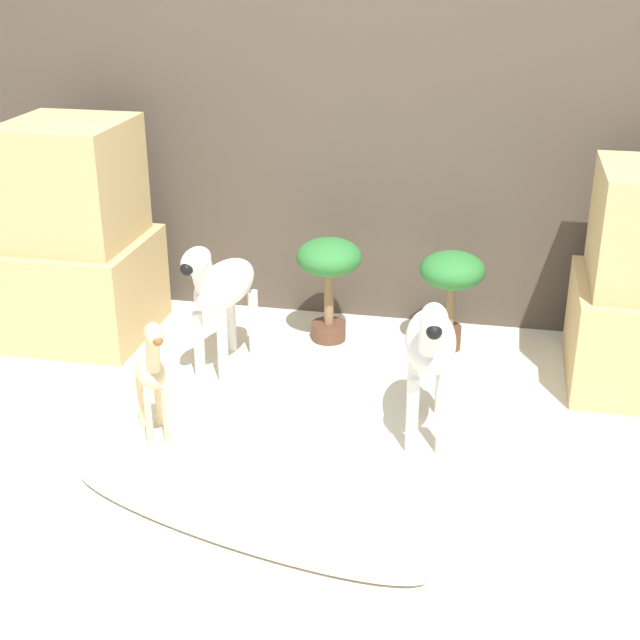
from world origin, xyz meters
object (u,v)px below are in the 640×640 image
object	(u,v)px
giraffe_figurine	(152,370)
zebra_right	(431,345)
potted_palm_front	(452,277)
surfboard	(236,519)
zebra_left	(221,287)
potted_palm_back	(329,268)

from	to	relation	value
giraffe_figurine	zebra_right	bearing A→B (deg)	13.03
giraffe_figurine	potted_palm_front	size ratio (longest dim) A/B	1.14
giraffe_figurine	surfboard	world-z (taller)	giraffe_figurine
zebra_right	potted_palm_front	distance (m)	0.82
zebra_right	zebra_left	xyz separation A→B (m)	(-0.93, 0.40, 0.00)
potted_palm_front	potted_palm_back	bearing A→B (deg)	-178.77
zebra_left	potted_palm_front	bearing A→B (deg)	23.28
giraffe_figurine	surfboard	bearing A→B (deg)	-45.08
potted_palm_front	potted_palm_back	world-z (taller)	potted_palm_back
zebra_right	potted_palm_front	xyz separation A→B (m)	(0.03, 0.81, -0.04)
potted_palm_front	surfboard	bearing A→B (deg)	-111.36
zebra_right	zebra_left	bearing A→B (deg)	156.68
surfboard	potted_palm_back	bearing A→B (deg)	89.24
potted_palm_front	surfboard	world-z (taller)	potted_palm_front
zebra_right	giraffe_figurine	distance (m)	1.04
zebra_right	potted_palm_back	world-z (taller)	zebra_right
zebra_right	zebra_left	world-z (taller)	same
giraffe_figurine	potted_palm_back	xyz separation A→B (m)	(0.47, 1.04, 0.06)
giraffe_figurine	potted_palm_back	world-z (taller)	giraffe_figurine
zebra_left	surfboard	size ratio (longest dim) A/B	0.47
zebra_right	surfboard	world-z (taller)	zebra_right
zebra_right	potted_palm_back	size ratio (longest dim) A/B	1.27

